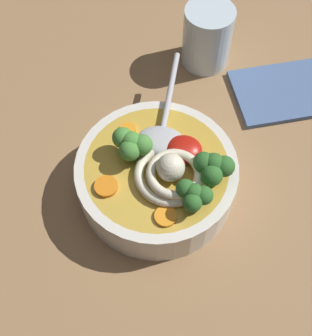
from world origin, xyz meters
The scene contains 13 objects.
table_slab centered at (0.00, 0.00, 1.45)cm, with size 134.31×134.31×2.90cm, color #936D47.
soup_bowl centered at (3.90, -0.31, 5.93)cm, with size 20.44×20.44×5.87cm.
noodle_pile centered at (5.97, -1.28, 9.99)cm, with size 9.73×9.54×3.91cm.
soup_spoon centered at (3.77, 4.66, 9.57)cm, with size 6.11×17.28×1.60cm.
chili_sauce_dollop centered at (6.91, 2.37, 9.79)cm, with size 4.54×4.09×2.04cm, color #B2190F.
broccoli_floret_far centered at (0.63, 0.92, 11.30)cm, with size 5.10×4.39×4.04cm.
broccoli_floret_beside_chili centered at (9.01, -4.26, 10.96)cm, with size 4.42×3.80×3.50cm.
broccoli_floret_beside_noodles centered at (10.71, -0.45, 11.25)cm, with size 5.00×4.31×3.96cm.
carrot_slice_extra_b centered at (-0.72, 4.47, 9.09)cm, with size 2.06×2.06×0.64cm, color orange.
carrot_slice_extra_a centered at (-1.45, -4.10, 9.05)cm, with size 2.84×2.84×0.56cm, color orange.
carrot_slice_center centered at (6.21, -6.56, 8.98)cm, with size 2.63×2.63×0.42cm, color orange.
drinking_glass centered at (7.09, 24.66, 7.72)cm, with size 7.54×7.54×9.64cm, color silver.
folded_napkin centered at (19.99, 19.86, 3.30)cm, with size 15.06×10.88×0.80cm, color #4C6693.
Camera 1 is at (9.05, -27.28, 55.39)cm, focal length 47.04 mm.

